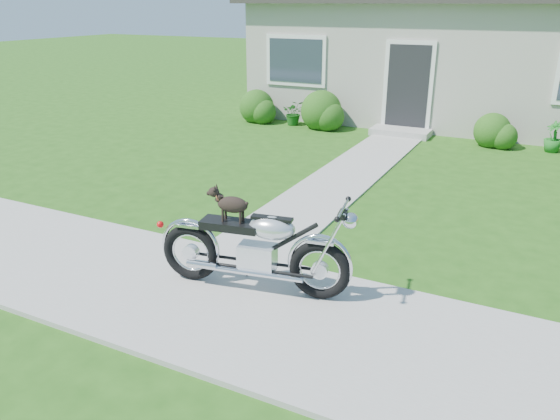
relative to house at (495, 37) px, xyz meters
The scene contains 8 objects.
ground 12.19m from the house, 89.99° to the right, with size 80.00×80.00×0.00m, color #235114.
sidewalk 12.18m from the house, 89.99° to the right, with size 24.00×2.20×0.04m, color #9E9B93.
walkway 7.47m from the house, 102.09° to the right, with size 1.20×8.00×0.03m, color #9E9B93.
house is the anchor object (origin of this frame).
shrub_row 3.91m from the house, 93.96° to the right, with size 10.90×1.10×1.10m.
potted_plant_left 5.83m from the house, 141.50° to the right, with size 0.58×0.50×0.64m, color #175015.
potted_plant_right 4.31m from the house, 62.00° to the right, with size 0.38×0.38×0.68m, color #1E6D21.
motorcycle_with_dog 11.79m from the house, 94.36° to the right, with size 2.21×0.71×1.15m.
Camera 1 is at (1.76, -4.33, 3.03)m, focal length 35.00 mm.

